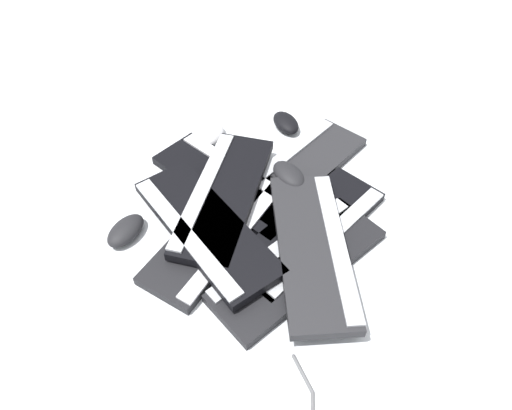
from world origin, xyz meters
The scene contains 13 objects.
ground_plane centered at (0.00, 0.00, 0.00)m, with size 3.20×3.20×0.00m, color silver.
keyboard_0 centered at (0.13, -0.06, 0.01)m, with size 0.46×0.28×0.03m.
keyboard_1 centered at (0.00, 0.10, 0.01)m, with size 0.29×0.46×0.03m.
keyboard_2 centered at (-0.15, 0.05, 0.01)m, with size 0.46×0.21×0.03m.
keyboard_3 centered at (-0.17, -0.17, 0.01)m, with size 0.46×0.33×0.03m.
keyboard_4 centered at (-0.07, -0.16, 0.01)m, with size 0.46×0.29×0.03m.
keyboard_5 centered at (-0.18, 0.07, 0.04)m, with size 0.35×0.46×0.03m.
keyboard_6 centered at (-0.13, -0.19, 0.04)m, with size 0.46×0.33×0.03m.
keyboard_7 centered at (-0.06, 0.07, 0.04)m, with size 0.46×0.21×0.03m.
mouse_0 centered at (0.06, -0.06, 0.05)m, with size 0.11×0.07×0.04m, color black.
mouse_1 centered at (0.17, 0.22, 0.02)m, with size 0.11×0.07×0.04m, color silver.
mouse_2 centered at (-0.25, 0.25, 0.02)m, with size 0.11×0.07×0.04m, color black.
mouse_3 centered at (0.30, 0.04, 0.02)m, with size 0.11×0.07×0.04m, color black.
Camera 1 is at (-0.77, -0.31, 0.87)m, focal length 32.00 mm.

